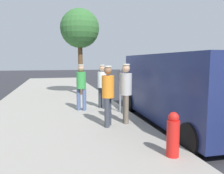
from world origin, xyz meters
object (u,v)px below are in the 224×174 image
(fire_hydrant, at_px, (173,135))
(street_tree, at_px, (80,29))
(pedestrian_in_green, at_px, (81,84))
(parking_meter_near, at_px, (120,83))
(pedestrian_in_white, at_px, (102,84))
(parked_van, at_px, (182,87))
(pedestrian_in_gray, at_px, (126,89))
(pedestrian_in_orange, at_px, (108,92))

(fire_hydrant, bearing_deg, street_tree, -84.73)
(pedestrian_in_green, relative_size, street_tree, 0.37)
(parking_meter_near, bearing_deg, pedestrian_in_green, -24.80)
(pedestrian_in_white, bearing_deg, parked_van, 130.91)
(parking_meter_near, relative_size, pedestrian_in_white, 0.92)
(parking_meter_near, xyz_separation_m, pedestrian_in_green, (1.30, -0.60, -0.07))
(pedestrian_in_gray, relative_size, fire_hydrant, 2.00)
(pedestrian_in_orange, relative_size, pedestrian_in_white, 1.01)
(pedestrian_in_gray, distance_m, pedestrian_in_green, 2.23)
(parking_meter_near, relative_size, pedestrian_in_gray, 0.88)
(parked_van, bearing_deg, fire_hydrant, 55.53)
(parked_van, bearing_deg, pedestrian_in_white, -49.09)
(pedestrian_in_green, height_order, fire_hydrant, pedestrian_in_green)
(pedestrian_in_green, relative_size, parked_van, 0.32)
(pedestrian_in_white, height_order, parked_van, parked_van)
(pedestrian_in_orange, distance_m, pedestrian_in_gray, 0.62)
(pedestrian_in_orange, relative_size, parked_van, 0.32)
(pedestrian_in_gray, distance_m, street_tree, 6.39)
(street_tree, bearing_deg, pedestrian_in_green, 83.73)
(pedestrian_in_orange, xyz_separation_m, pedestrian_in_white, (-0.34, -2.39, -0.01))
(pedestrian_in_orange, bearing_deg, fire_hydrant, 107.99)
(parking_meter_near, relative_size, fire_hydrant, 1.77)
(pedestrian_in_orange, bearing_deg, pedestrian_in_gray, -159.80)
(fire_hydrant, bearing_deg, parked_van, -124.47)
(street_tree, bearing_deg, parked_van, 111.59)
(parked_van, relative_size, street_tree, 1.17)
(pedestrian_in_orange, bearing_deg, parked_van, -177.53)
(parking_meter_near, distance_m, pedestrian_in_white, 0.94)
(parking_meter_near, distance_m, fire_hydrant, 3.86)
(pedestrian_in_white, bearing_deg, fire_hydrant, 94.72)
(pedestrian_in_orange, height_order, pedestrian_in_green, pedestrian_in_orange)
(parked_van, bearing_deg, pedestrian_in_gray, -3.77)
(parking_meter_near, bearing_deg, pedestrian_in_white, -59.17)
(pedestrian_in_white, bearing_deg, pedestrian_in_green, 14.23)
(pedestrian_in_white, height_order, pedestrian_in_gray, pedestrian_in_gray)
(parking_meter_near, bearing_deg, pedestrian_in_orange, 62.46)
(pedestrian_in_green, xyz_separation_m, street_tree, (-0.43, -3.90, 2.49))
(pedestrian_in_white, distance_m, pedestrian_in_green, 0.84)
(street_tree, bearing_deg, pedestrian_in_orange, 90.40)
(pedestrian_in_orange, bearing_deg, pedestrian_in_white, -98.19)
(pedestrian_in_gray, distance_m, parked_van, 1.74)
(pedestrian_in_orange, relative_size, street_tree, 0.37)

